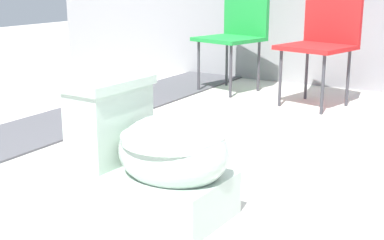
# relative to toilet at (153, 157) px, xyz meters

# --- Properties ---
(ground_plane) EXTENTS (14.00, 14.00, 0.00)m
(ground_plane) POSITION_rel_toilet_xyz_m (-0.08, -0.03, -0.22)
(ground_plane) COLOR beige
(gravel_strip) EXTENTS (0.56, 8.00, 0.01)m
(gravel_strip) POSITION_rel_toilet_xyz_m (-1.24, 0.47, -0.21)
(gravel_strip) COLOR #4C4C51
(gravel_strip) RESTS_ON ground
(toilet) EXTENTS (0.65, 0.41, 0.52)m
(toilet) POSITION_rel_toilet_xyz_m (0.00, 0.00, 0.00)
(toilet) COLOR #B2C6B7
(toilet) RESTS_ON ground
(folding_chair_left) EXTENTS (0.53, 0.53, 0.83)m
(folding_chair_left) POSITION_rel_toilet_xyz_m (-0.78, 2.30, 0.29)
(folding_chair_left) COLOR #1E8C38
(folding_chair_left) RESTS_ON ground
(folding_chair_middle) EXTENTS (0.53, 0.53, 0.83)m
(folding_chair_middle) POSITION_rel_toilet_xyz_m (-0.02, 2.14, 0.29)
(folding_chair_middle) COLOR red
(folding_chair_middle) RESTS_ON ground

